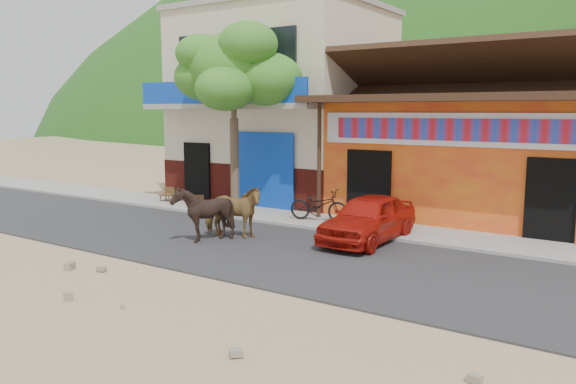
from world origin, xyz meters
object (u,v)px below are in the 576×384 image
at_px(cafe_chair_right, 198,196).
at_px(scooter, 319,205).
at_px(cafe_chair_left, 167,188).
at_px(cow_tan, 232,212).
at_px(cow_dark, 203,213).
at_px(red_car, 368,218).
at_px(tree, 234,118).

bearing_deg(cafe_chair_right, scooter, -32.58).
height_order(scooter, cafe_chair_left, scooter).
relative_size(cafe_chair_left, cafe_chair_right, 1.18).
distance_m(cow_tan, cafe_chair_right, 4.40).
bearing_deg(cow_tan, cafe_chair_right, 34.17).
height_order(cow_tan, cow_dark, cow_dark).
height_order(cow_dark, scooter, cow_dark).
bearing_deg(scooter, red_car, -130.29).
xyz_separation_m(cafe_chair_left, cafe_chair_right, (1.93, -0.47, -0.07)).
distance_m(tree, cafe_chair_right, 2.97).
bearing_deg(cafe_chair_right, red_car, -44.95).
bearing_deg(scooter, cow_dark, 150.21).
xyz_separation_m(tree, scooter, (3.10, 0.10, -2.53)).
height_order(cafe_chair_left, cafe_chair_right, cafe_chair_left).
relative_size(red_car, cafe_chair_left, 3.82).
xyz_separation_m(cow_tan, cow_dark, (-0.36, -0.72, 0.03)).
xyz_separation_m(tree, cow_tan, (2.17, -2.79, -2.38)).
bearing_deg(red_car, tree, 167.77).
bearing_deg(cafe_chair_left, cow_dark, -49.46).
relative_size(red_car, cafe_chair_right, 4.50).
distance_m(red_car, cafe_chair_right, 6.79).
relative_size(tree, cow_dark, 4.12).
bearing_deg(red_car, cow_dark, -146.09).
relative_size(cow_dark, scooter, 0.81).
bearing_deg(red_car, scooter, 150.24).
distance_m(tree, cow_tan, 4.27).
height_order(red_car, scooter, red_car).
relative_size(tree, scooter, 3.32).
bearing_deg(scooter, cow_tan, 152.06).
bearing_deg(cafe_chair_right, cow_tan, -72.48).
height_order(tree, scooter, tree).
relative_size(cow_tan, scooter, 0.92).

